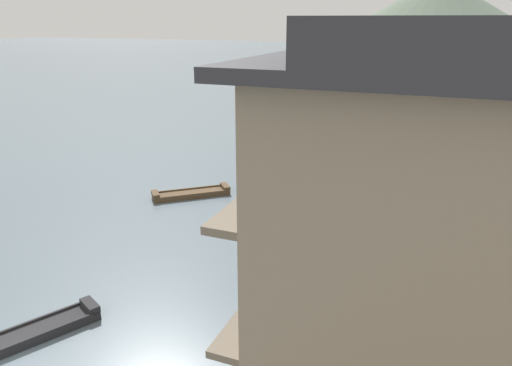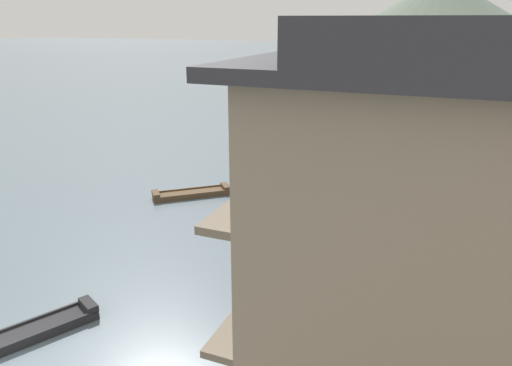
{
  "view_description": "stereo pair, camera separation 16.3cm",
  "coord_description": "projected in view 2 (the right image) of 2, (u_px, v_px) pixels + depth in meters",
  "views": [
    {
      "loc": [
        10.82,
        -7.32,
        9.46
      ],
      "look_at": [
        2.15,
        13.96,
        1.63
      ],
      "focal_mm": 33.9,
      "sensor_mm": 36.0,
      "label": 1
    },
    {
      "loc": [
        10.97,
        -7.25,
        9.46
      ],
      "look_at": [
        2.15,
        13.96,
        1.63
      ],
      "focal_mm": 33.9,
      "sensor_mm": 36.0,
      "label": 2
    }
  ],
  "objects": [
    {
      "name": "boat_foreground_poled",
      "position": [
        18.0,
        337.0,
        14.89
      ],
      "size": [
        3.06,
        4.72,
        0.48
      ],
      "color": "#232326",
      "rests_on": "ground"
    },
    {
      "name": "boat_moored_nearest",
      "position": [
        329.0,
        89.0,
        67.69
      ],
      "size": [
        2.77,
        4.12,
        0.4
      ],
      "color": "brown",
      "rests_on": "ground"
    },
    {
      "name": "boat_moored_second",
      "position": [
        285.0,
        139.0,
        39.47
      ],
      "size": [
        3.06,
        4.25,
        0.46
      ],
      "color": "brown",
      "rests_on": "ground"
    },
    {
      "name": "boat_moored_third",
      "position": [
        192.0,
        193.0,
        27.11
      ],
      "size": [
        3.92,
        3.62,
        0.46
      ],
      "color": "brown",
      "rests_on": "ground"
    },
    {
      "name": "boat_moored_far",
      "position": [
        394.0,
        114.0,
        49.7
      ],
      "size": [
        1.83,
        3.95,
        0.54
      ],
      "color": "#33281E",
      "rests_on": "ground"
    },
    {
      "name": "boat_midriver_drifting",
      "position": [
        308.0,
        99.0,
        58.9
      ],
      "size": [
        5.41,
        1.67,
        0.54
      ],
      "color": "#232326",
      "rests_on": "ground"
    },
    {
      "name": "boat_midriver_upstream",
      "position": [
        361.0,
        104.0,
        55.51
      ],
      "size": [
        3.6,
        0.86,
        0.43
      ],
      "color": "#33281E",
      "rests_on": "ground"
    },
    {
      "name": "house_waterfront_nearest",
      "position": [
        394.0,
        238.0,
        10.24
      ],
      "size": [
        5.96,
        6.97,
        8.74
      ],
      "color": "gray",
      "rests_on": "riverbank_right"
    },
    {
      "name": "house_waterfront_second",
      "position": [
        424.0,
        183.0,
        17.65
      ],
      "size": [
        6.19,
        8.15,
        6.14
      ],
      "color": "gray",
      "rests_on": "riverbank_right"
    },
    {
      "name": "house_waterfront_tall",
      "position": [
        434.0,
        139.0,
        24.02
      ],
      "size": [
        6.09,
        6.92,
        6.14
      ],
      "color": "#75604C",
      "rests_on": "riverbank_right"
    },
    {
      "name": "house_waterfront_narrow",
      "position": [
        445.0,
        115.0,
        30.03
      ],
      "size": [
        6.58,
        7.08,
        6.14
      ],
      "color": "brown",
      "rests_on": "riverbank_right"
    },
    {
      "name": "hill_far_west",
      "position": [
        440.0,
        21.0,
        100.15
      ],
      "size": [
        61.93,
        61.93,
        17.79
      ],
      "primitive_type": "cone",
      "color": "#5B6B5B",
      "rests_on": "ground"
    }
  ]
}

